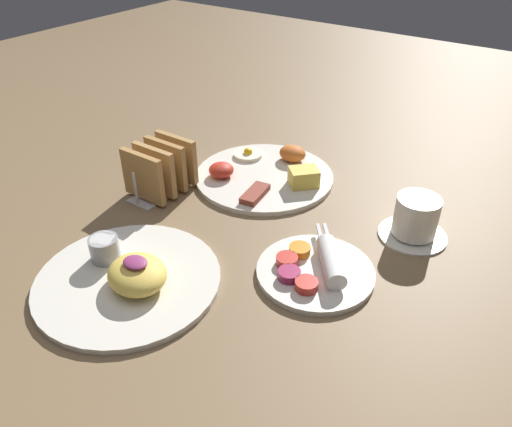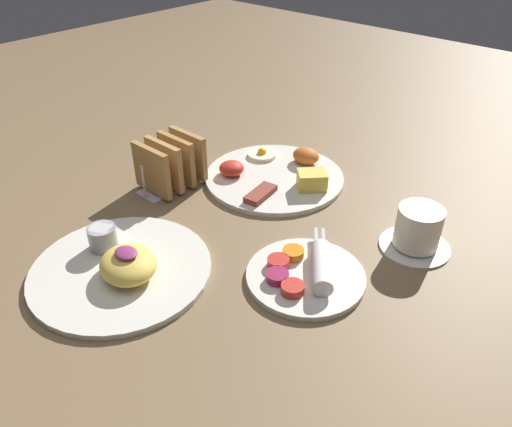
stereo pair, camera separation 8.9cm
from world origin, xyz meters
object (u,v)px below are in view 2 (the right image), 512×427
at_px(plate_breakfast, 276,174).
at_px(coffee_cup, 418,230).
at_px(plate_foreground, 122,266).
at_px(toast_rack, 171,164).
at_px(plate_condiments, 306,273).

xyz_separation_m(plate_breakfast, coffee_cup, (0.33, -0.02, 0.03)).
xyz_separation_m(plate_foreground, toast_rack, (-0.15, 0.24, 0.03)).
relative_size(plate_breakfast, coffee_cup, 2.42).
xyz_separation_m(toast_rack, coffee_cup, (0.47, 0.14, -0.01)).
bearing_deg(plate_condiments, toast_rack, 172.32).
distance_m(plate_foreground, toast_rack, 0.28).
xyz_separation_m(plate_condiments, toast_rack, (-0.38, 0.05, 0.04)).
bearing_deg(toast_rack, coffee_cup, 16.23).
height_order(plate_breakfast, plate_condiments, plate_breakfast).
height_order(plate_condiments, plate_foreground, plate_foreground).
bearing_deg(plate_foreground, plate_breakfast, 91.45).
bearing_deg(toast_rack, plate_condiments, -7.68).
relative_size(plate_breakfast, plate_condiments, 1.49).
xyz_separation_m(plate_breakfast, toast_rack, (-0.14, -0.16, 0.04)).
height_order(plate_condiments, toast_rack, toast_rack).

